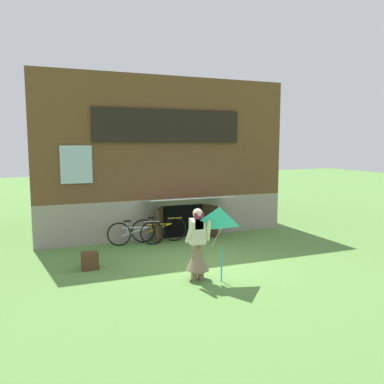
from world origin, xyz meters
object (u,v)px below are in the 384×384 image
(kite, at_px, (219,225))
(wooden_crate, at_px, (90,261))
(person, at_px, (198,250))
(bicycle_silver, at_px, (136,233))
(bicycle_yellow, at_px, (159,230))

(kite, relative_size, wooden_crate, 4.00)
(person, height_order, kite, kite)
(wooden_crate, bearing_deg, kite, -41.76)
(person, relative_size, kite, 0.99)
(person, relative_size, bicycle_silver, 0.98)
(bicycle_silver, bearing_deg, kite, -65.04)
(kite, relative_size, bicycle_silver, 0.99)
(bicycle_yellow, xyz_separation_m, wooden_crate, (-2.37, -1.95, -0.18))
(person, xyz_separation_m, bicycle_silver, (-0.56, 3.47, -0.31))
(bicycle_yellow, relative_size, bicycle_silver, 1.04)
(bicycle_silver, xyz_separation_m, wooden_crate, (-1.58, -1.79, -0.17))
(bicycle_yellow, bearing_deg, kite, -80.44)
(bicycle_yellow, distance_m, wooden_crate, 3.07)
(wooden_crate, bearing_deg, person, -38.10)
(person, height_order, bicycle_silver, person)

